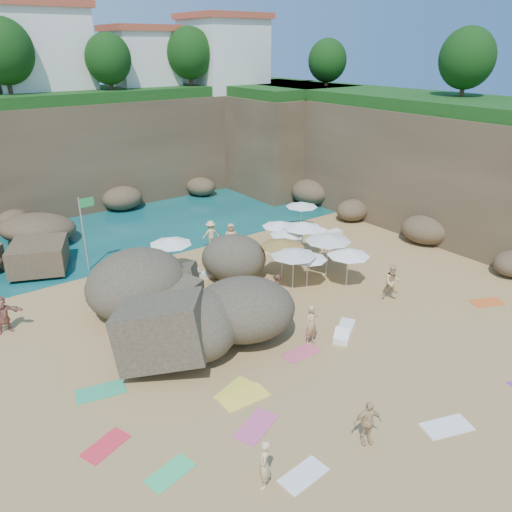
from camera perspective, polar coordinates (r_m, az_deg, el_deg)
ground at (r=23.37m, az=0.45°, el=-8.00°), size 120.00×120.00×0.00m
seawater at (r=49.03m, az=-21.34°, el=7.27°), size 120.00×120.00×0.00m
cliff_back at (r=44.06m, az=-17.68°, el=11.48°), size 44.00×8.00×8.00m
cliff_right at (r=40.06m, az=15.72°, el=10.63°), size 8.00×30.00×8.00m
cliff_corner at (r=46.95m, az=2.39°, el=13.18°), size 10.00×12.00×8.00m
clifftop_buildings at (r=44.39m, az=-18.01°, el=21.00°), size 28.48×9.48×7.00m
clifftop_trees at (r=39.29m, az=-12.03°, el=21.45°), size 35.60×23.82×4.40m
rock_outcrop at (r=24.64m, az=-5.30°, el=-6.34°), size 9.10×7.54×3.22m
flag_pole at (r=29.44m, az=-18.99°, el=3.44°), size 0.85×0.09×4.38m
parasol_0 at (r=27.89m, az=-9.74°, el=1.69°), size 2.36×2.36×2.23m
parasol_1 at (r=30.85m, az=2.65°, el=3.68°), size 2.11×2.11×1.99m
parasol_2 at (r=30.00m, az=5.37°, el=3.54°), size 2.40×2.40×2.27m
parasol_3 at (r=29.81m, az=3.49°, el=2.74°), size 1.99×1.99×1.88m
parasol_4 at (r=34.54m, az=5.25°, el=5.91°), size 2.21×2.21×2.09m
parasol_5 at (r=25.93m, az=4.32°, el=0.42°), size 2.43×2.43×2.30m
parasol_6 at (r=27.11m, az=3.03°, el=1.51°), size 2.43×2.43×2.30m
parasol_8 at (r=26.65m, az=10.53°, el=0.40°), size 2.26×2.26×2.14m
parasol_9 at (r=26.31m, az=5.96°, el=-0.02°), size 2.07×2.07×1.96m
parasol_10 at (r=29.01m, az=7.92°, el=2.05°), size 2.03×2.03×1.92m
parasol_11 at (r=27.79m, az=8.25°, el=2.09°), size 2.56×2.56×2.42m
lounger_0 at (r=30.77m, az=-1.34°, el=0.28°), size 1.87×0.68×0.29m
lounger_1 at (r=31.12m, az=-0.24°, el=0.57°), size 2.03×1.29×0.30m
lounger_2 at (r=32.17m, az=4.41°, el=1.29°), size 1.99×1.77×0.31m
lounger_3 at (r=28.10m, az=-5.72°, el=-2.17°), size 1.76×1.20×0.26m
lounger_4 at (r=34.33m, az=8.37°, el=2.52°), size 1.93×0.70×0.30m
lounger_5 at (r=23.02m, az=10.08°, el=-8.50°), size 1.98×1.60×0.30m
towel_1 at (r=18.02m, az=0.01°, el=-18.89°), size 1.91×1.44×0.03m
towel_3 at (r=16.79m, az=-9.77°, el=-23.24°), size 1.64×1.07×0.03m
towel_4 at (r=19.19m, az=-1.34°, el=-15.84°), size 1.84×0.99×0.03m
towel_5 at (r=16.59m, az=5.45°, el=-23.67°), size 1.60×0.89×0.03m
towel_7 at (r=18.05m, az=-16.80°, el=-20.04°), size 1.71×1.26×0.03m
towel_8 at (r=23.50m, az=1.53°, el=-7.78°), size 1.70×1.12×0.03m
towel_9 at (r=21.59m, az=5.16°, el=-10.96°), size 1.65×0.83×0.03m
towel_10 at (r=27.91m, az=24.89°, el=-4.82°), size 1.83×1.41×0.03m
towel_11 at (r=20.30m, az=-17.33°, el=-14.57°), size 1.96×1.26×0.03m
towel_12 at (r=19.51m, az=-2.41°, el=-15.09°), size 1.79×1.27×0.03m
towel_13 at (r=19.16m, az=20.97°, el=-17.75°), size 1.88×1.35×0.03m
person_stand_1 at (r=23.29m, az=0.90°, el=-5.65°), size 0.97×0.83×1.74m
person_stand_2 at (r=32.06m, az=-5.19°, el=2.55°), size 1.20×0.71×1.73m
person_stand_3 at (r=24.50m, az=2.45°, el=-4.06°), size 0.95×1.12×1.80m
person_stand_4 at (r=31.29m, az=-2.87°, el=2.15°), size 1.00×0.89×1.81m
person_stand_5 at (r=25.20m, az=-27.02°, el=-5.95°), size 1.70×0.53×1.82m
person_stand_6 at (r=15.71m, az=0.91°, el=-22.70°), size 0.67×0.71×1.63m
person_lie_1 at (r=17.73m, az=12.44°, el=-19.62°), size 1.53×1.84×0.39m
person_lie_4 at (r=22.13m, az=6.29°, el=-9.45°), size 0.86×1.90×0.44m
person_lie_5 at (r=26.46m, az=15.20°, el=-4.09°), size 1.77×2.01×0.69m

